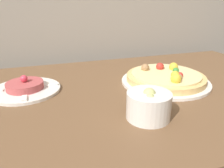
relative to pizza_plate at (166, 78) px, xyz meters
The scene contains 4 objects.
dining_table 0.16m from the pizza_plate, behind, with size 1.37×0.83×0.75m.
pizza_plate is the anchor object (origin of this frame).
tartare_plate 0.52m from the pizza_plate, behind, with size 0.24×0.24×0.06m.
small_bowl 0.29m from the pizza_plate, 130.43° to the right, with size 0.12×0.12×0.09m.
Camera 1 is at (-0.34, -0.25, 1.06)m, focal length 35.00 mm.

